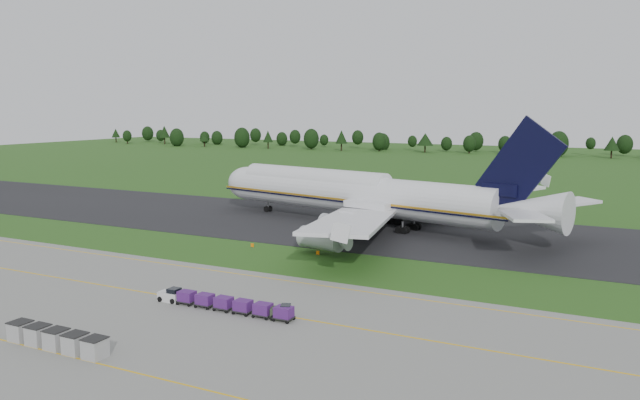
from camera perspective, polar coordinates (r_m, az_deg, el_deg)
The scene contains 10 objects.
ground at distance 89.90m, azimuth -1.24°, elevation -5.69°, with size 600.00×600.00×0.00m, color #234C16.
apron at distance 63.15m, azimuth -16.07°, elevation -12.17°, with size 300.00×52.00×0.06m, color slate.
taxiway at distance 114.83m, azimuth 5.28°, elevation -2.61°, with size 300.00×40.00×0.08m, color black.
apron_markings at distance 68.13m, azimuth -12.02°, elevation -10.45°, with size 300.00×30.20×0.01m.
tree_line at distance 303.03m, azimuth 17.87°, elevation 4.96°, with size 524.80×23.12×11.40m.
aircraft at distance 117.18m, azimuth 3.73°, elevation 0.56°, with size 74.32×70.47×20.78m.
baggage_train at distance 69.59m, azimuth -9.01°, elevation -9.26°, with size 17.22×1.56×1.50m.
utility_cart at distance 66.16m, azimuth -3.54°, elevation -10.31°, with size 2.57×2.07×1.23m.
uld_row at distance 63.08m, azimuth -22.96°, elevation -11.62°, with size 11.46×1.86×1.83m.
edge_markers at distance 96.90m, azimuth -3.29°, elevation -4.50°, with size 12.15×0.30×0.60m.
Camera 1 is at (40.59, -77.19, 21.84)m, focal length 35.00 mm.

